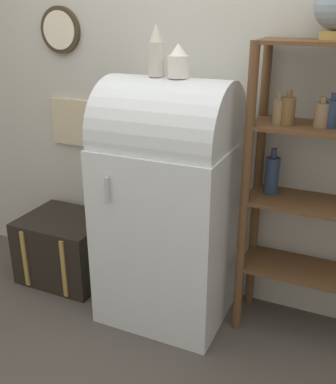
{
  "coord_description": "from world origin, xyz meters",
  "views": [
    {
      "loc": [
        1.0,
        -1.97,
        1.76
      ],
      "look_at": [
        -0.0,
        0.23,
        0.8
      ],
      "focal_mm": 42.0,
      "sensor_mm": 36.0,
      "label": 1
    }
  ],
  "objects_px": {
    "suitcase_trunk": "(66,248)",
    "vase_left": "(156,52)",
    "vase_center": "(178,62)",
    "refrigerator": "(169,200)"
  },
  "relations": [
    {
      "from": "suitcase_trunk",
      "to": "vase_center",
      "type": "bearing_deg",
      "value": -3.7
    },
    {
      "from": "vase_center",
      "to": "vase_left",
      "type": "bearing_deg",
      "value": 178.66
    },
    {
      "from": "refrigerator",
      "to": "suitcase_trunk",
      "type": "height_order",
      "value": "refrigerator"
    },
    {
      "from": "refrigerator",
      "to": "suitcase_trunk",
      "type": "xyz_separation_m",
      "value": [
        -0.81,
        0.04,
        -0.52
      ]
    },
    {
      "from": "suitcase_trunk",
      "to": "vase_left",
      "type": "xyz_separation_m",
      "value": [
        0.75,
        -0.05,
        1.35
      ]
    },
    {
      "from": "vase_left",
      "to": "vase_center",
      "type": "xyz_separation_m",
      "value": [
        0.12,
        -0.0,
        -0.05
      ]
    },
    {
      "from": "suitcase_trunk",
      "to": "vase_left",
      "type": "bearing_deg",
      "value": -4.1
    },
    {
      "from": "refrigerator",
      "to": "vase_center",
      "type": "bearing_deg",
      "value": -13.24
    },
    {
      "from": "suitcase_trunk",
      "to": "vase_center",
      "type": "xyz_separation_m",
      "value": [
        0.87,
        -0.06,
        1.3
      ]
    },
    {
      "from": "suitcase_trunk",
      "to": "refrigerator",
      "type": "bearing_deg",
      "value": -2.99
    }
  ]
}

